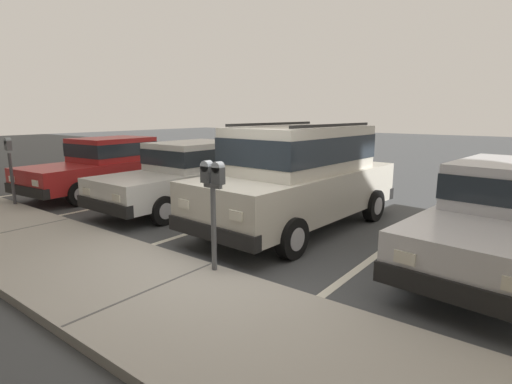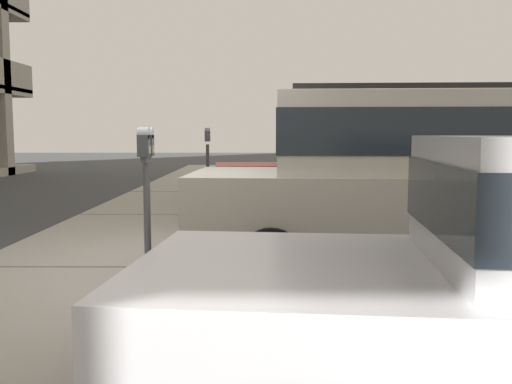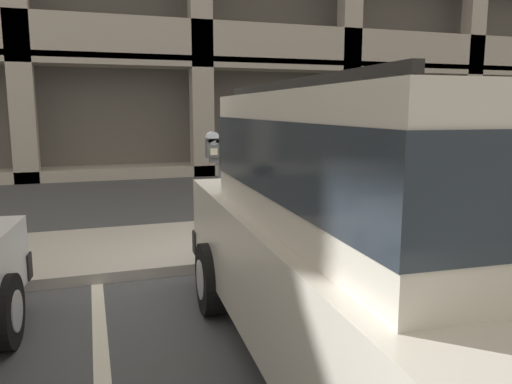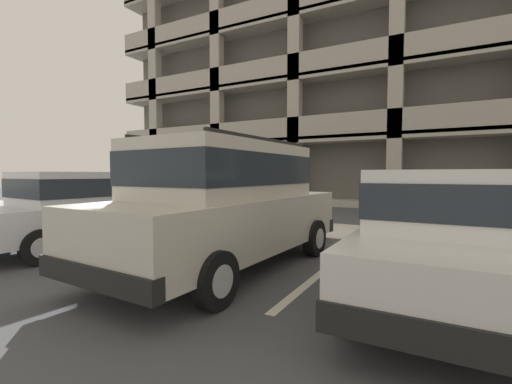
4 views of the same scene
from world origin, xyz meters
The scene contains 9 objects.
ground_plane centered at (0.00, 0.00, -0.05)m, with size 80.00×80.00×0.10m.
sidewalk centered at (0.00, 1.30, 0.06)m, with size 40.00×2.20×0.12m.
parking_stall_lines centered at (1.62, -1.40, 0.00)m, with size 13.10×4.80×0.01m.
silver_suv centered at (0.20, -2.45, 1.09)m, with size 2.19×4.87×2.03m.
red_sedan centered at (-3.29, -2.48, 0.82)m, with size 2.17×4.63×1.54m.
dark_hatchback centered at (3.26, -2.42, 0.82)m, with size 1.87×4.49×1.54m.
parking_meter_near centered at (-0.19, 0.35, 1.23)m, with size 0.35×0.12×1.49m.
parking_garage centered at (1.42, 13.87, 9.03)m, with size 32.00×10.00×19.25m.
fire_hydrant centered at (-4.18, 0.65, 0.46)m, with size 0.30×0.30×0.70m.
Camera 4 is at (3.19, -6.99, 1.50)m, focal length 24.00 mm.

